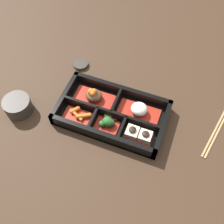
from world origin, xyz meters
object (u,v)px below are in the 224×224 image
Objects in this scene: bowl_rice at (139,110)px; sauce_dish at (81,64)px; tea_cup at (18,105)px; chopsticks at (216,132)px.

bowl_rice is 2.47× the size of sauce_dish.
bowl_rice is at bearing -26.01° from sauce_dish.
sauce_dish is at bearing 67.30° from tea_cup.
sauce_dish is (-0.26, 0.13, -0.02)m from bowl_rice.
chopsticks is at bearing 13.42° from tea_cup.
bowl_rice is 0.29m from sauce_dish.
bowl_rice is at bearing -174.11° from chopsticks.
bowl_rice is 0.38m from tea_cup.
bowl_rice reaches higher than chopsticks.
tea_cup reaches higher than sauce_dish.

